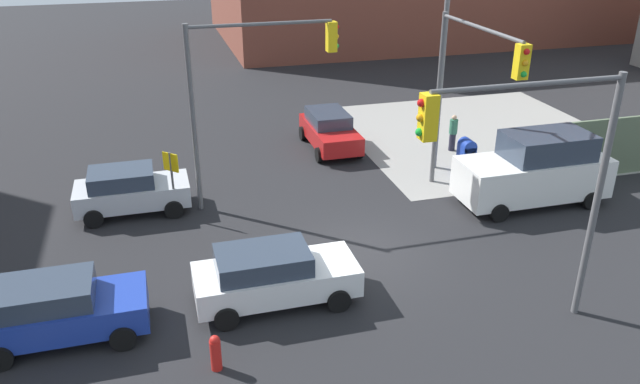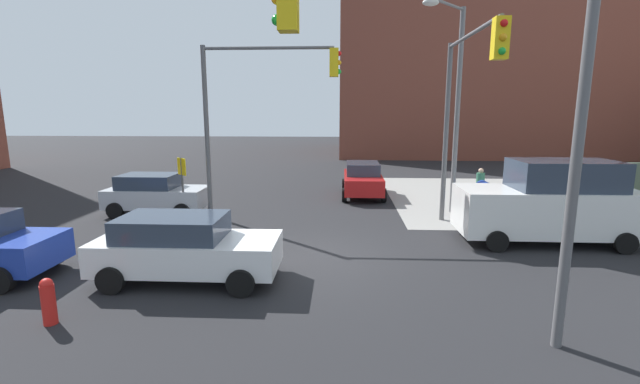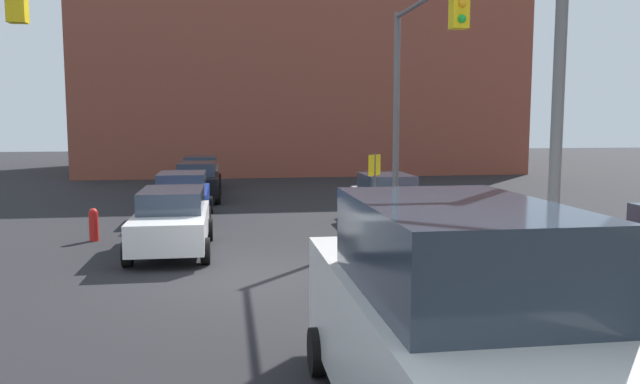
{
  "view_description": "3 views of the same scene",
  "coord_description": "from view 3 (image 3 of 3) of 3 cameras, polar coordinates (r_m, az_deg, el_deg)",
  "views": [
    {
      "loc": [
        -5.77,
        -15.98,
        9.9
      ],
      "look_at": [
        -0.6,
        2.58,
        1.02
      ],
      "focal_mm": 35.0,
      "sensor_mm": 36.0,
      "label": 1
    },
    {
      "loc": [
        0.68,
        -11.67,
        4.09
      ],
      "look_at": [
        -0.02,
        1.62,
        1.59
      ],
      "focal_mm": 24.0,
      "sensor_mm": 36.0,
      "label": 2
    },
    {
      "loc": [
        13.28,
        -0.42,
        3.41
      ],
      "look_at": [
        -2.47,
        1.94,
        1.59
      ],
      "focal_mm": 35.0,
      "sensor_mm": 36.0,
      "label": 3
    }
  ],
  "objects": [
    {
      "name": "traffic_signal_ne_corner",
      "position": [
        9.32,
        9.81,
        13.94
      ],
      "size": [
        0.36,
        5.38,
        6.5
      ],
      "color": "#59595B",
      "rests_on": "ground"
    },
    {
      "name": "van_white_delivery",
      "position": [
        6.8,
        11.23,
        -11.82
      ],
      "size": [
        5.4,
        2.32,
        2.62
      ],
      "color": "white",
      "rests_on": "ground"
    },
    {
      "name": "warning_sign_two_way",
      "position": [
        19.3,
        4.99,
        1.24
      ],
      "size": [
        0.48,
        0.48,
        2.4
      ],
      "color": "#4C4C4C",
      "rests_on": "ground"
    },
    {
      "name": "coupe_silver",
      "position": [
        20.99,
        6.23,
        -0.54
      ],
      "size": [
        3.89,
        2.02,
        1.62
      ],
      "color": "#B7BABF",
      "rests_on": "ground"
    },
    {
      "name": "coupe_gray",
      "position": [
        32.23,
        -10.86,
        1.84
      ],
      "size": [
        4.2,
        2.02,
        1.62
      ],
      "color": "slate",
      "rests_on": "ground"
    },
    {
      "name": "traffic_signal_nw_corner",
      "position": [
        16.6,
        8.88,
        10.61
      ],
      "size": [
        5.2,
        0.36,
        6.5
      ],
      "color": "#59595B",
      "rests_on": "ground"
    },
    {
      "name": "sedan_black",
      "position": [
        27.38,
        -11.18,
        1.02
      ],
      "size": [
        4.25,
        2.02,
        1.62
      ],
      "color": "black",
      "rests_on": "ground"
    },
    {
      "name": "fire_hydrant",
      "position": [
        18.89,
        -19.99,
        -2.77
      ],
      "size": [
        0.26,
        0.26,
        0.94
      ],
      "color": "red",
      "rests_on": "ground"
    },
    {
      "name": "building_brick_west",
      "position": [
        45.87,
        -2.2,
        13.15
      ],
      "size": [
        16.0,
        28.0,
        17.42
      ],
      "color": "brown",
      "rests_on": "ground"
    },
    {
      "name": "ground_plane",
      "position": [
        13.72,
        -6.57,
        -7.9
      ],
      "size": [
        120.0,
        120.0,
        0.0
      ],
      "primitive_type": "plane",
      "color": "black"
    },
    {
      "name": "coupe_white",
      "position": [
        16.69,
        -13.39,
        -2.49
      ],
      "size": [
        4.4,
        2.02,
        1.62
      ],
      "color": "white",
      "rests_on": "ground"
    },
    {
      "name": "coupe_blue",
      "position": [
        22.05,
        -12.52,
        -0.31
      ],
      "size": [
        4.08,
        2.02,
        1.62
      ],
      "color": "#1E389E",
      "rests_on": "ground"
    }
  ]
}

